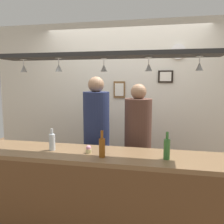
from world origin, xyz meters
The scene contains 18 objects.
ground_plane centered at (0.00, 0.00, 0.00)m, with size 8.00×8.00×0.00m, color brown.
back_wall centered at (0.00, 1.10, 1.30)m, with size 4.40×0.06×2.60m, color silver.
bar_counter centered at (0.00, -0.50, 0.66)m, with size 2.70×0.55×0.97m.
overhead_glass_rack centered at (0.00, -0.30, 1.94)m, with size 2.20×0.36×0.04m, color black.
hanging_wineglass_far_left centered at (-0.86, -0.31, 1.83)m, with size 0.07×0.07×0.13m.
hanging_wineglass_left centered at (-0.44, -0.36, 1.83)m, with size 0.07×0.07×0.13m.
hanging_wineglass_center_left centered at (-0.02, -0.23, 1.83)m, with size 0.07×0.07×0.13m.
hanging_wineglass_center centered at (0.44, -0.28, 1.83)m, with size 0.07×0.07×0.13m.
hanging_wineglass_center_right centered at (0.89, -0.29, 1.83)m, with size 0.07×0.07×0.13m.
person_left_navy_shirt centered at (-0.26, 0.33, 1.06)m, with size 0.34×0.34×1.74m.
person_middle_brown_shirt centered at (0.29, 0.33, 1.00)m, with size 0.34×0.34×1.66m.
bottle_soda_clear centered at (-0.55, -0.35, 1.06)m, with size 0.06×0.06×0.23m.
bottle_beer_green_import centered at (0.62, -0.40, 1.07)m, with size 0.06×0.06×0.26m.
bottle_beer_amber_tall centered at (0.02, -0.46, 1.07)m, with size 0.06×0.06×0.26m.
cupcake centered at (-0.15, -0.36, 1.00)m, with size 0.06×0.06×0.08m.
picture_frame_crest centered at (-0.08, 1.06, 1.55)m, with size 0.18×0.02×0.26m.
picture_frame_upper_small centered at (0.62, 1.06, 1.75)m, with size 0.22×0.02×0.18m.
wall_clock centered at (0.79, 1.05, 2.11)m, with size 0.22×0.22×0.03m, color white.
Camera 1 is at (0.55, -2.55, 1.70)m, focal length 37.20 mm.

